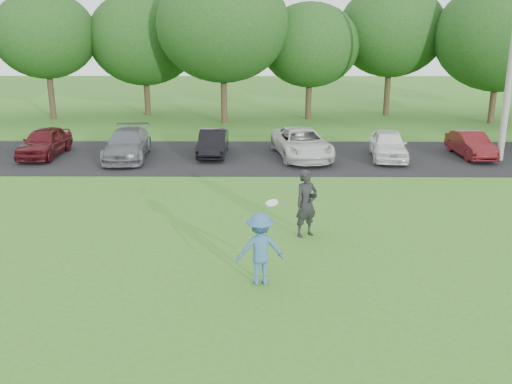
# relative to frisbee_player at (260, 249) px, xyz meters

# --- Properties ---
(ground) EXTENTS (100.00, 100.00, 0.00)m
(ground) POSITION_rel_frisbee_player_xyz_m (-0.12, -0.55, -0.86)
(ground) COLOR #347220
(ground) RESTS_ON ground
(parking_lot) EXTENTS (32.00, 6.50, 0.03)m
(parking_lot) POSITION_rel_frisbee_player_xyz_m (-0.12, 12.45, -0.84)
(parking_lot) COLOR black
(parking_lot) RESTS_ON ground
(frisbee_player) EXTENTS (1.20, 0.81, 2.08)m
(frisbee_player) POSITION_rel_frisbee_player_xyz_m (0.00, 0.00, 0.00)
(frisbee_player) COLOR #325E8D
(frisbee_player) RESTS_ON ground
(camera_bystander) EXTENTS (0.83, 0.75, 1.90)m
(camera_bystander) POSITION_rel_frisbee_player_xyz_m (1.28, 3.02, 0.10)
(camera_bystander) COLOR black
(camera_bystander) RESTS_ON ground
(parked_cars) EXTENTS (28.48, 4.99, 1.25)m
(parked_cars) POSITION_rel_frisbee_player_xyz_m (-1.23, 12.35, -0.22)
(parked_cars) COLOR silver
(parked_cars) RESTS_ON parking_lot
(tree_row) EXTENTS (42.39, 9.85, 8.64)m
(tree_row) POSITION_rel_frisbee_player_xyz_m (1.39, 22.21, 4.05)
(tree_row) COLOR #38281C
(tree_row) RESTS_ON ground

